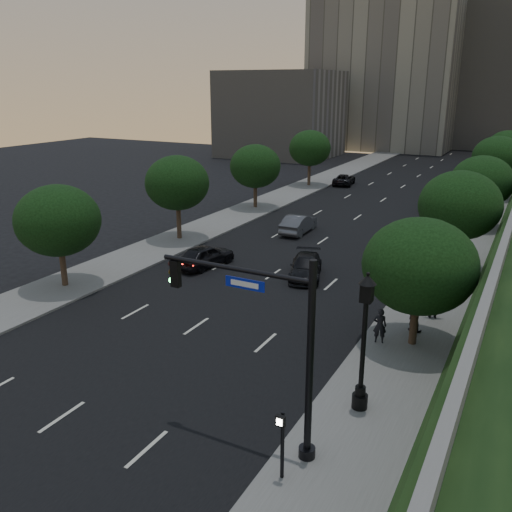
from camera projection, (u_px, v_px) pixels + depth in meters
The scene contains 27 objects.
ground at pixel (132, 370), 23.64m from camera, with size 160.00×160.00×0.00m, color black.
road_surface at pixel (351, 222), 48.93m from camera, with size 16.00×140.00×0.02m, color black.
sidewalk_right at pixel (471, 235), 44.35m from camera, with size 4.50×140.00×0.15m, color slate.
sidewalk_left at pixel (251, 210), 53.46m from camera, with size 4.50×140.00×0.15m, color slate.
office_block_left at pixel (388, 61), 102.56m from camera, with size 26.00×20.00×32.00m, color gray.
office_block_mid at pixel (505, 78), 103.02m from camera, with size 22.00×18.00×26.00m, color gray.
office_block_filler at pixel (281, 114), 92.07m from camera, with size 18.00×16.00×14.00m, color gray.
tree_right_a at pixel (419, 266), 24.59m from camera, with size 5.20×5.20×6.24m.
tree_right_b at pixel (460, 205), 34.55m from camera, with size 5.20×5.20×6.74m.
tree_right_c at pixel (482, 182), 45.66m from camera, with size 5.20×5.20×6.24m.
tree_right_d at pixel (498, 157), 57.32m from camera, with size 5.20×5.20×6.74m.
tree_right_e at pixel (507, 148), 70.11m from camera, with size 5.20×5.20×6.24m.
tree_left_a at pixel (58, 221), 31.99m from camera, with size 5.00×5.00×6.34m.
tree_left_b at pixel (177, 183), 42.00m from camera, with size 5.00×5.00×6.71m.
tree_left_c at pixel (255, 166), 53.07m from camera, with size 5.00×5.00×6.34m.
tree_left_d at pixel (310, 148), 64.76m from camera, with size 5.00×5.00×6.71m.
traffic_signal_mast at pixel (278, 354), 17.33m from camera, with size 5.68×0.56×7.00m.
street_lamp at pixel (363, 349), 19.88m from camera, with size 0.64×0.64×5.62m.
pedestrian_signal at pixel (282, 439), 16.51m from camera, with size 0.30×0.33×2.50m.
sedan_near_left at pixel (205, 256), 36.78m from camera, with size 1.82×4.53×1.54m, color black.
sedan_mid_left at pixel (299, 224), 45.15m from camera, with size 1.66×4.76×1.57m, color #505157.
sedan_far_left at pixel (344, 180), 66.75m from camera, with size 2.18×4.74×1.32m, color black.
sedan_near_right at pixel (306, 267), 34.81m from camera, with size 1.93×4.74×1.37m, color black.
sedan_far_right at pixel (429, 205), 52.80m from camera, with size 1.60×3.98×1.36m, color slate.
pedestrian_a at pixel (380, 326), 25.59m from camera, with size 0.63×0.41×1.72m, color black.
pedestrian_b at pixel (414, 314), 26.81m from camera, with size 0.87×0.68×1.80m, color black.
pedestrian_c at pixel (435, 301), 28.28m from camera, with size 1.10×0.46×1.88m, color black.
Camera 1 is at (14.57, -16.07, 11.92)m, focal length 38.00 mm.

